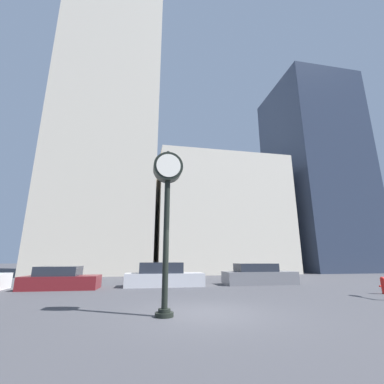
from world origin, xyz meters
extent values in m
plane|color=#424247|center=(0.00, 0.00, 0.00)|extent=(200.00, 200.00, 0.00)
cube|color=beige|center=(-6.87, 24.00, 19.08)|extent=(12.11, 12.00, 38.16)
cube|color=beige|center=(7.59, 24.00, 6.97)|extent=(15.73, 12.00, 13.94)
cube|color=#2D384C|center=(22.85, 24.00, 14.07)|extent=(10.62, 12.00, 28.14)
cylinder|color=black|center=(-1.28, -0.29, 0.06)|extent=(0.55, 0.55, 0.12)
cylinder|color=black|center=(-1.28, -0.29, 0.17)|extent=(0.36, 0.36, 0.10)
cylinder|color=black|center=(-1.28, -0.29, 2.16)|extent=(0.18, 0.18, 3.88)
cylinder|color=black|center=(-1.28, -0.29, 4.59)|extent=(0.97, 0.44, 0.97)
cylinder|color=white|center=(-1.28, -0.52, 4.59)|extent=(0.79, 0.02, 0.79)
cylinder|color=white|center=(-1.28, -0.06, 4.59)|extent=(0.79, 0.02, 0.79)
sphere|color=black|center=(-1.28, -0.29, 5.13)|extent=(0.12, 0.12, 0.12)
cube|color=maroon|center=(-6.31, 7.77, 0.36)|extent=(4.05, 1.96, 0.72)
cube|color=#232833|center=(-6.51, 7.78, 0.97)|extent=(2.25, 1.68, 0.51)
cube|color=#BCBCC1|center=(-0.54, 8.24, 0.39)|extent=(4.79, 1.75, 0.78)
cube|color=#232833|center=(-0.78, 8.24, 1.10)|extent=(2.64, 1.52, 0.63)
cube|color=slate|center=(5.76, 8.28, 0.41)|extent=(4.76, 1.75, 0.82)
cube|color=#232833|center=(5.53, 8.28, 1.08)|extent=(2.62, 1.53, 0.51)
cylinder|color=red|center=(9.53, 2.70, 0.33)|extent=(0.21, 0.21, 0.66)
sphere|color=red|center=(9.53, 2.70, 0.69)|extent=(0.20, 0.20, 0.20)
cylinder|color=red|center=(9.36, 2.70, 0.36)|extent=(0.14, 0.07, 0.07)
camera|label=1|loc=(-2.02, -8.41, 1.63)|focal=24.00mm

